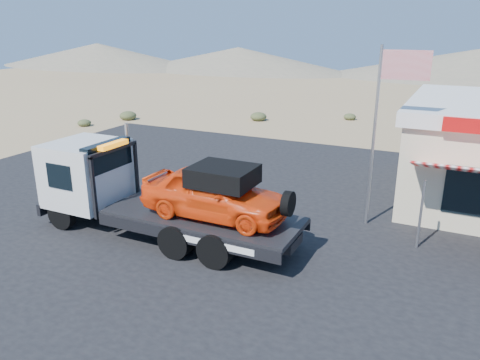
{
  "coord_description": "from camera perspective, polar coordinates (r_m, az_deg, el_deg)",
  "views": [
    {
      "loc": [
        7.31,
        -10.9,
        6.56
      ],
      "look_at": [
        0.61,
        2.87,
        1.5
      ],
      "focal_mm": 35.0,
      "sensor_mm": 36.0,
      "label": 1
    }
  ],
  "objects": [
    {
      "name": "ground",
      "position": [
        14.67,
        -7.14,
        -8.43
      ],
      "size": [
        120.0,
        120.0,
        0.0
      ],
      "primitive_type": "plane",
      "color": "#9C7D58",
      "rests_on": "ground"
    },
    {
      "name": "desert_scrub",
      "position": [
        29.65,
        -22.87,
        4.65
      ],
      "size": [
        24.2,
        33.32,
        0.67
      ],
      "color": "#3D4525",
      "rests_on": "ground"
    },
    {
      "name": "tow_truck",
      "position": [
        15.13,
        -9.92,
        -1.21
      ],
      "size": [
        8.79,
        2.6,
        2.94
      ],
      "color": "black",
      "rests_on": "asphalt_lot"
    },
    {
      "name": "flagpole",
      "position": [
        15.83,
        17.04,
        7.32
      ],
      "size": [
        1.55,
        0.1,
        6.0
      ],
      "color": "#99999E",
      "rests_on": "asphalt_lot"
    },
    {
      "name": "asphalt_lot",
      "position": [
        16.26,
        4.63,
        -5.54
      ],
      "size": [
        32.0,
        24.0,
        0.02
      ],
      "primitive_type": "cube",
      "color": "black",
      "rests_on": "ground"
    },
    {
      "name": "distant_hills",
      "position": [
        68.37,
        11.76,
        14.0
      ],
      "size": [
        126.0,
        48.0,
        4.2
      ],
      "color": "#726B59",
      "rests_on": "ground"
    }
  ]
}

